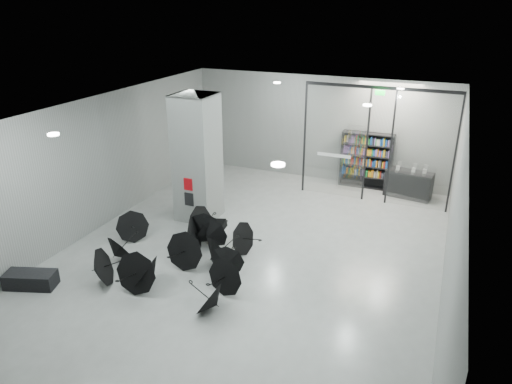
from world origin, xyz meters
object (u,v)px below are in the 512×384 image
at_px(bench, 31,280).
at_px(bookshelf, 366,160).
at_px(column, 197,158).
at_px(umbrella_cluster, 185,254).
at_px(shop_counter, 408,184).

relative_size(bench, bookshelf, 0.58).
bearing_deg(column, bookshelf, 46.92).
distance_m(bench, umbrella_cluster, 3.81).
bearing_deg(bench, shop_counter, 31.37).
bearing_deg(bench, umbrella_cluster, 19.94).
xyz_separation_m(column, umbrella_cluster, (1.12, -2.79, -1.70)).
height_order(shop_counter, umbrella_cluster, shop_counter).
bearing_deg(bench, column, 51.41).
xyz_separation_m(column, bookshelf, (4.44, 4.75, -0.95)).
bearing_deg(column, shop_counter, 35.73).
bearing_deg(bookshelf, column, -134.12).
bearing_deg(shop_counter, umbrella_cluster, -115.82).
distance_m(bookshelf, shop_counter, 1.76).
height_order(bench, shop_counter, shop_counter).
relative_size(bench, shop_counter, 0.76).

